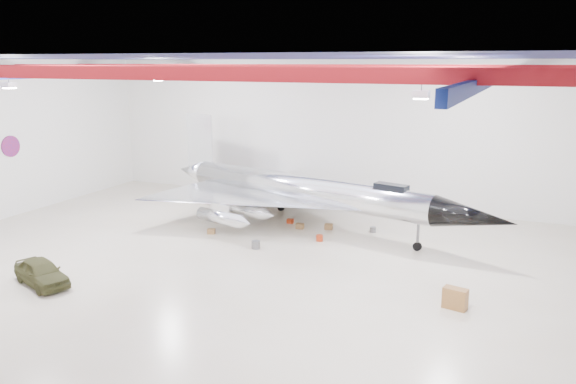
% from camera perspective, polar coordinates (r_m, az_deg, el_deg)
% --- Properties ---
extents(floor, '(40.00, 40.00, 0.00)m').
position_cam_1_polar(floor, '(31.38, -3.86, -7.08)').
color(floor, '#B9AB93').
rests_on(floor, ground).
extents(wall_back, '(40.00, 0.00, 40.00)m').
position_cam_1_polar(wall_back, '(43.63, 5.18, 6.05)').
color(wall_back, silver).
rests_on(wall_back, floor).
extents(ceiling, '(40.00, 40.00, 0.00)m').
position_cam_1_polar(ceiling, '(29.46, -4.19, 13.43)').
color(ceiling, '#0A0F38').
rests_on(ceiling, wall_back).
extents(ceiling_structure, '(39.50, 29.50, 1.08)m').
position_cam_1_polar(ceiling_structure, '(29.46, -4.17, 12.12)').
color(ceiling_structure, maroon).
rests_on(ceiling_structure, ceiling).
extents(wall_roundel, '(0.10, 1.50, 1.50)m').
position_cam_1_polar(wall_roundel, '(44.20, -26.35, 4.18)').
color(wall_roundel, '#B21414').
rests_on(wall_roundel, wall_left).
extents(jet_aircraft, '(25.40, 17.72, 7.02)m').
position_cam_1_polar(jet_aircraft, '(37.29, 1.48, -0.10)').
color(jet_aircraft, silver).
rests_on(jet_aircraft, floor).
extents(jeep, '(4.12, 2.78, 1.30)m').
position_cam_1_polar(jeep, '(30.56, -23.76, -7.48)').
color(jeep, '#3D3E1F').
rests_on(jeep, floor).
extents(desk, '(1.14, 0.74, 0.97)m').
position_cam_1_polar(desk, '(26.60, 16.62, -10.32)').
color(desk, brown).
rests_on(desk, floor).
extents(crate_ply, '(0.57, 0.51, 0.33)m').
position_cam_1_polar(crate_ply, '(36.52, -7.81, -3.98)').
color(crate_ply, olive).
rests_on(crate_ply, floor).
extents(toolbox_red, '(0.47, 0.39, 0.30)m').
position_cam_1_polar(toolbox_red, '(38.52, 0.23, -2.97)').
color(toolbox_red, '#A82E10').
rests_on(toolbox_red, floor).
extents(engine_drum, '(0.60, 0.60, 0.46)m').
position_cam_1_polar(engine_drum, '(33.45, -3.29, -5.37)').
color(engine_drum, '#59595B').
rests_on(engine_drum, floor).
extents(parts_bin, '(0.58, 0.50, 0.36)m').
position_cam_1_polar(parts_bin, '(37.24, 4.15, -3.52)').
color(parts_bin, olive).
rests_on(parts_bin, floor).
extents(crate_small, '(0.38, 0.31, 0.26)m').
position_cam_1_polar(crate_small, '(41.02, -5.97, -2.07)').
color(crate_small, '#59595B').
rests_on(crate_small, floor).
extents(tool_chest, '(0.49, 0.49, 0.38)m').
position_cam_1_polar(tool_chest, '(34.80, 3.22, -4.69)').
color(tool_chest, '#A82E10').
rests_on(tool_chest, floor).
extents(oil_barrel, '(0.55, 0.46, 0.35)m').
position_cam_1_polar(oil_barrel, '(37.29, 1.21, -3.48)').
color(oil_barrel, olive).
rests_on(oil_barrel, floor).
extents(spares_box, '(0.47, 0.47, 0.35)m').
position_cam_1_polar(spares_box, '(36.92, 8.62, -3.80)').
color(spares_box, '#59595B').
rests_on(spares_box, floor).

